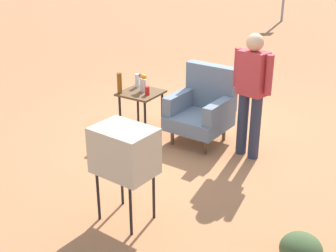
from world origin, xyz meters
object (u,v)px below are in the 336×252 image
(bottle_short_clear, at_px, (137,80))
(flower_vase, at_px, (143,82))
(soda_can_red, at_px, (147,91))
(armchair, at_px, (203,107))
(bottle_tall_amber, at_px, (120,83))
(side_table, at_px, (141,98))
(person_standing, at_px, (252,89))
(tv_on_stand, at_px, (124,151))

(bottle_short_clear, bearing_deg, flower_vase, -32.44)
(soda_can_red, height_order, flower_vase, flower_vase)
(armchair, distance_m, bottle_short_clear, 1.12)
(bottle_tall_amber, relative_size, bottle_short_clear, 1.50)
(bottle_short_clear, bearing_deg, armchair, 2.12)
(bottle_tall_amber, bearing_deg, flower_vase, 45.95)
(side_table, height_order, person_standing, person_standing)
(side_table, distance_m, bottle_tall_amber, 0.39)
(person_standing, relative_size, bottle_tall_amber, 5.47)
(person_standing, distance_m, soda_can_red, 1.54)
(tv_on_stand, xyz_separation_m, soda_can_red, (-1.03, 1.89, -0.11))
(bottle_tall_amber, bearing_deg, person_standing, 8.67)
(bottle_tall_amber, xyz_separation_m, bottle_short_clear, (0.05, 0.37, -0.05))
(bottle_short_clear, xyz_separation_m, soda_can_red, (0.33, -0.22, -0.04))
(armchair, distance_m, soda_can_red, 0.83)
(person_standing, bearing_deg, armchair, 171.01)
(person_standing, distance_m, bottle_short_clear, 1.86)
(tv_on_stand, bearing_deg, person_standing, 76.81)
(tv_on_stand, xyz_separation_m, person_standing, (0.48, 2.03, 0.16))
(armchair, bearing_deg, soda_can_red, -161.23)
(side_table, relative_size, flower_vase, 2.32)
(tv_on_stand, relative_size, flower_vase, 3.89)
(tv_on_stand, bearing_deg, flower_vase, 120.60)
(side_table, relative_size, tv_on_stand, 0.60)
(armchair, distance_m, bottle_tall_amber, 1.24)
(soda_can_red, bearing_deg, person_standing, 5.36)
(side_table, height_order, bottle_tall_amber, bottle_tall_amber)
(side_table, bearing_deg, flower_vase, 81.04)
(tv_on_stand, bearing_deg, bottle_tall_amber, 129.02)
(tv_on_stand, distance_m, bottle_tall_amber, 2.25)
(bottle_short_clear, bearing_deg, soda_can_red, -33.36)
(soda_can_red, bearing_deg, side_table, 160.98)
(bottle_short_clear, distance_m, flower_vase, 0.23)
(armchair, relative_size, bottle_short_clear, 5.30)
(bottle_short_clear, bearing_deg, person_standing, -2.40)
(bottle_tall_amber, bearing_deg, side_table, 40.82)
(tv_on_stand, relative_size, soda_can_red, 8.44)
(side_table, distance_m, person_standing, 1.71)
(bottle_tall_amber, bearing_deg, tv_on_stand, -50.98)
(flower_vase, bearing_deg, soda_can_red, -34.54)
(flower_vase, bearing_deg, bottle_tall_amber, -134.05)
(side_table, relative_size, bottle_short_clear, 3.07)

